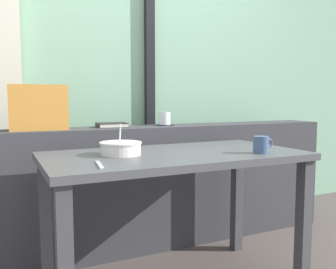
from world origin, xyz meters
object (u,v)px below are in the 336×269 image
object	(u,v)px
breakfast_table	(175,173)
soup_bowl	(121,148)
juice_glass	(165,119)
coaster_square	(165,125)
ceramic_mug	(261,145)
throw_pillow	(38,108)
fork_utensil	(100,165)
closed_book	(111,125)

from	to	relation	value
breakfast_table	soup_bowl	bearing A→B (deg)	170.75
juice_glass	soup_bowl	size ratio (longest dim) A/B	0.43
coaster_square	ceramic_mug	world-z (taller)	coaster_square
juice_glass	ceramic_mug	bearing A→B (deg)	-79.44
coaster_square	juice_glass	size ratio (longest dim) A/B	1.16
juice_glass	throw_pillow	world-z (taller)	throw_pillow
fork_utensil	ceramic_mug	size ratio (longest dim) A/B	1.50
throw_pillow	ceramic_mug	xyz separation A→B (m)	(0.97, -0.79, -0.18)
breakfast_table	juice_glass	xyz separation A→B (m)	(0.23, 0.62, 0.24)
juice_glass	closed_book	xyz separation A→B (m)	(-0.37, 0.01, -0.03)
juice_glass	throw_pillow	bearing A→B (deg)	-177.83
throw_pillow	soup_bowl	distance (m)	0.65
breakfast_table	fork_utensil	distance (m)	0.49
fork_utensil	breakfast_table	bearing A→B (deg)	31.79
closed_book	ceramic_mug	size ratio (longest dim) A/B	1.78
breakfast_table	soup_bowl	distance (m)	0.31
juice_glass	ceramic_mug	xyz separation A→B (m)	(0.15, -0.82, -0.09)
juice_glass	fork_utensil	world-z (taller)	juice_glass
breakfast_table	coaster_square	world-z (taller)	coaster_square
soup_bowl	fork_utensil	world-z (taller)	soup_bowl
closed_book	soup_bowl	distance (m)	0.60
throw_pillow	soup_bowl	bearing A→B (deg)	-59.80
coaster_square	breakfast_table	bearing A→B (deg)	-110.47
coaster_square	closed_book	size ratio (longest dim) A/B	0.50
soup_bowl	ceramic_mug	size ratio (longest dim) A/B	1.80
throw_pillow	ceramic_mug	size ratio (longest dim) A/B	2.83
fork_utensil	ceramic_mug	world-z (taller)	ceramic_mug
juice_glass	ceramic_mug	size ratio (longest dim) A/B	0.76
throw_pillow	fork_utensil	size ratio (longest dim) A/B	1.88
breakfast_table	ceramic_mug	bearing A→B (deg)	-27.64
breakfast_table	juice_glass	distance (m)	0.70
closed_book	soup_bowl	bearing A→B (deg)	-102.44
breakfast_table	closed_book	size ratio (longest dim) A/B	6.45
closed_book	soup_bowl	xyz separation A→B (m)	(-0.13, -0.58, -0.07)
coaster_square	throw_pillow	size ratio (longest dim) A/B	0.31
juice_glass	coaster_square	bearing A→B (deg)	0.00
breakfast_table	ceramic_mug	distance (m)	0.46
ceramic_mug	coaster_square	bearing A→B (deg)	100.56
breakfast_table	fork_utensil	world-z (taller)	fork_utensil
ceramic_mug	juice_glass	bearing A→B (deg)	100.56
juice_glass	breakfast_table	bearing A→B (deg)	-110.47
juice_glass	throw_pillow	xyz separation A→B (m)	(-0.81, -0.03, 0.08)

